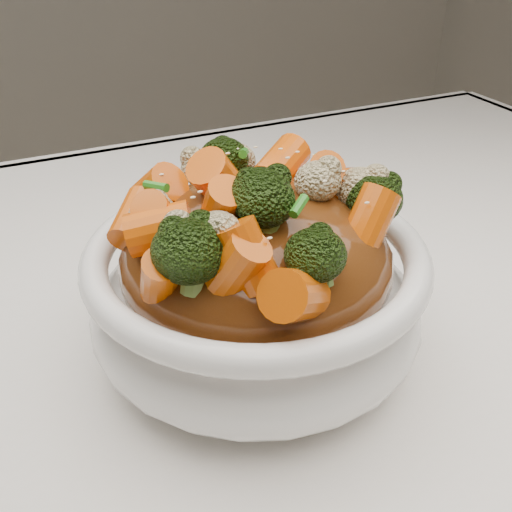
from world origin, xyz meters
name	(u,v)px	position (x,y,z in m)	size (l,w,h in m)	color
tablecloth	(221,344)	(0.00, 0.00, 0.73)	(1.20, 0.80, 0.04)	white
bowl	(256,298)	(0.01, -0.04, 0.79)	(0.23, 0.23, 0.09)	white
sauce_base	(256,260)	(0.01, -0.04, 0.83)	(0.18, 0.18, 0.10)	#51280D
carrots	(256,169)	(0.01, -0.04, 0.89)	(0.18, 0.18, 0.05)	#D75607
broccoli	(256,170)	(0.01, -0.04, 0.89)	(0.18, 0.18, 0.05)	black
cauliflower	(256,173)	(0.01, -0.04, 0.89)	(0.18, 0.18, 0.04)	beige
scallions	(256,167)	(0.01, -0.04, 0.89)	(0.14, 0.14, 0.02)	#28791B
sesame_seeds	(256,167)	(0.01, -0.04, 0.89)	(0.16, 0.16, 0.01)	beige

